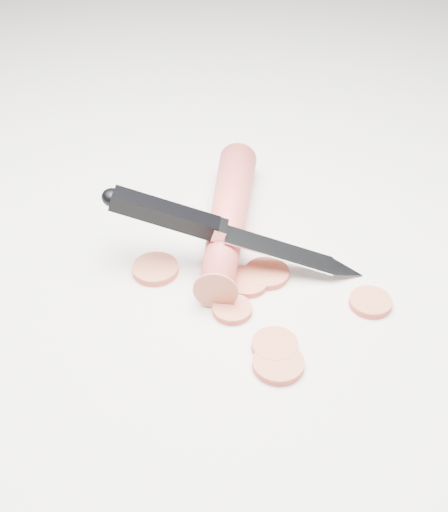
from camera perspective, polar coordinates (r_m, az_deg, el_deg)
name	(u,v)px	position (r m, az deg, el deg)	size (l,w,h in m)	color
ground	(258,268)	(0.61, 2.76, -0.97)	(2.40, 2.40, 0.00)	silver
carrot	(228,217)	(0.63, 0.34, 3.13)	(0.03, 0.03, 0.19)	#D7433E
carrot_slice_0	(232,309)	(0.57, 0.66, -4.29)	(0.03, 0.03, 0.01)	#C45A3D
carrot_slice_1	(275,345)	(0.54, 4.07, -7.15)	(0.03, 0.03, 0.01)	#C45A3D
carrot_slice_2	(247,282)	(0.59, 1.82, -2.07)	(0.04, 0.04, 0.01)	#C45A3D
carrot_slice_3	(370,302)	(0.58, 11.64, -3.65)	(0.03, 0.03, 0.01)	#C45A3D
carrot_slice_4	(267,273)	(0.60, 3.43, -1.40)	(0.04, 0.04, 0.01)	#C45A3D
carrot_slice_5	(155,269)	(0.60, -5.51, -1.04)	(0.04, 0.04, 0.01)	#C45A3D
carrot_slice_6	(278,364)	(0.53, 4.37, -8.60)	(0.04, 0.04, 0.01)	#C45A3D
kitchen_knife	(235,232)	(0.59, 0.88, 1.94)	(0.21, 0.11, 0.07)	silver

